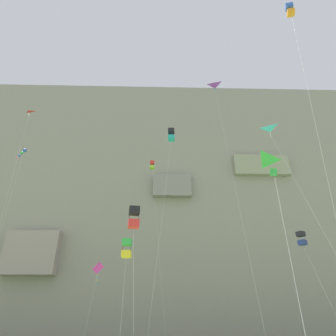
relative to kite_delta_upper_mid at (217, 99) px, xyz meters
name	(u,v)px	position (x,y,z in m)	size (l,w,h in m)	color
cliff_face	(170,206)	(-4.03, 48.60, 4.08)	(180.00, 26.90, 62.92)	gray
kite_delta_upper_mid	(217,99)	(0.00, 0.00, 0.00)	(2.26, 3.64, 28.84)	purple
kite_box_low_right	(127,248)	(-9.96, 3.04, -16.98)	(0.95, 5.27, 11.30)	green
kite_box_low_center	(134,217)	(-8.82, -3.04, -15.70)	(1.52, 5.07, 12.57)	black
kite_delta_high_right	(283,170)	(0.92, -11.28, -15.26)	(3.87, 6.63, 12.38)	green
kite_windsock_mid_left	(22,154)	(-27.68, 11.80, -1.04)	(2.97, 4.86, 26.84)	blue
kite_box_mid_right	(152,166)	(-8.21, 19.23, 1.09)	(3.09, 4.02, 29.33)	red
kite_diamond_front_field	(97,272)	(-14.25, 10.77, -18.24)	(1.55, 1.17, 10.35)	#CC3399
kite_delta_high_center	(274,142)	(4.05, -4.03, -8.54)	(2.89, 6.51, 19.83)	#38B2D1
kite_box_upper_right	(171,135)	(-5.44, 1.60, -4.19)	(2.75, 2.82, 24.00)	black
kite_box_near_cliff	(290,12)	(4.05, -11.72, -0.63)	(3.09, 2.58, 27.57)	blue
kite_box_mid_center	(302,238)	(11.67, 10.27, -14.07)	(1.20, 5.84, 14.18)	black
kite_delta_far_right	(25,122)	(-26.12, 7.56, 1.66)	(3.63, 4.97, 31.11)	red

